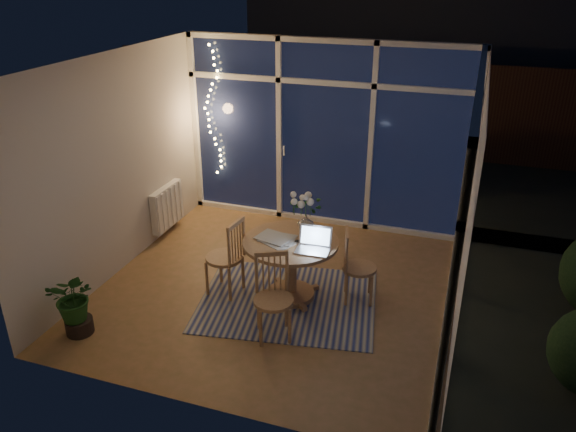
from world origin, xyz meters
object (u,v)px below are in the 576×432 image
at_px(flower_vase, 306,222).
at_px(laptop, 313,240).
at_px(chair_right, 359,266).
at_px(chair_front, 274,299).
at_px(dining_table, 291,269).
at_px(potted_plant, 75,301).
at_px(chair_left, 224,256).

bearing_deg(flower_vase, laptop, -64.65).
bearing_deg(chair_right, flower_vase, 66.77).
xyz_separation_m(chair_right, chair_front, (-0.67, -0.94, 0.02)).
height_order(dining_table, laptop, laptop).
height_order(chair_front, potted_plant, chair_front).
bearing_deg(laptop, chair_right, 34.86).
xyz_separation_m(chair_front, potted_plant, (-1.92, -0.58, -0.08)).
bearing_deg(chair_right, chair_front, 130.85).
bearing_deg(potted_plant, dining_table, 35.78).
relative_size(laptop, flower_vase, 1.68).
bearing_deg(flower_vase, chair_left, -152.04).
bearing_deg(potted_plant, flower_vase, 40.13).
bearing_deg(dining_table, flower_vase, 74.72).
xyz_separation_m(chair_front, laptop, (0.22, 0.60, 0.39)).
distance_m(chair_right, flower_vase, 0.77).
xyz_separation_m(laptop, potted_plant, (-2.14, -1.18, -0.47)).
bearing_deg(chair_right, chair_left, 88.63).
relative_size(dining_table, flower_vase, 5.03).
height_order(chair_front, flower_vase, flower_vase).
bearing_deg(chair_right, dining_table, 90.27).
relative_size(chair_left, chair_front, 1.04).
distance_m(chair_right, laptop, 0.70).
xyz_separation_m(dining_table, chair_front, (0.07, -0.76, 0.10)).
xyz_separation_m(dining_table, potted_plant, (-1.85, -1.33, 0.02)).
distance_m(chair_left, potted_plant, 1.63).
bearing_deg(potted_plant, laptop, 28.86).
distance_m(dining_table, chair_left, 0.77).
height_order(chair_left, flower_vase, chair_left).
distance_m(dining_table, chair_front, 0.77).
relative_size(chair_left, flower_vase, 4.53).
distance_m(chair_front, laptop, 0.75).
height_order(chair_left, laptop, laptop).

